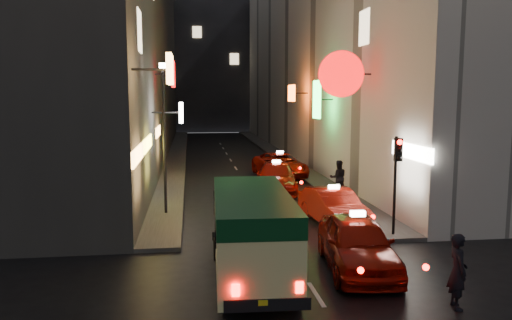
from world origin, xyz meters
name	(u,v)px	position (x,y,z in m)	size (l,w,h in m)	color
building_left	(128,46)	(-8.00, 33.99, 9.00)	(7.53, 52.00, 18.00)	#373432
building_right	(321,49)	(8.00, 33.99, 9.00)	(8.42, 52.14, 18.00)	beige
building_far	(211,54)	(0.00, 66.00, 11.00)	(30.00, 10.00, 22.00)	#333338
sidewalk_left	(177,155)	(-4.25, 34.00, 0.07)	(1.50, 52.00, 0.15)	#4B4946
sidewalk_right	(277,154)	(4.25, 34.00, 0.07)	(1.50, 52.00, 0.15)	#4B4946
minibus	(252,225)	(-1.51, 5.23, 1.54)	(2.22, 5.76, 2.44)	#F6F39A
taxi_near	(357,239)	(1.64, 5.66, 0.92)	(2.98, 6.02, 2.01)	maroon
taxi_second	(334,204)	(2.43, 10.77, 0.82)	(2.78, 5.41, 1.82)	maroon
taxi_third	(276,175)	(1.36, 17.76, 0.88)	(3.11, 5.83, 1.93)	maroon
taxi_far	(280,163)	(2.41, 22.56, 0.85)	(2.98, 5.64, 1.88)	maroon
pedestrian_crossing	(458,266)	(3.13, 2.77, 1.04)	(0.68, 0.44, 2.07)	black
pedestrian_sidewalk	(338,175)	(4.10, 15.68, 1.14)	(0.74, 0.46, 1.97)	black
traffic_light	(397,164)	(4.00, 8.47, 2.69)	(0.26, 0.43, 3.50)	black
lamp_post	(164,128)	(-4.20, 13.00, 3.72)	(0.28, 0.28, 6.22)	black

